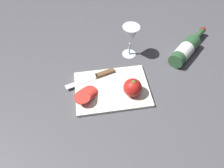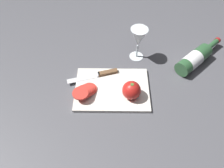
# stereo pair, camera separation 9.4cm
# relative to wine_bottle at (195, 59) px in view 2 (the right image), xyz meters

# --- Properties ---
(ground_plane) EXTENTS (3.00, 3.00, 0.00)m
(ground_plane) POSITION_rel_wine_bottle_xyz_m (0.37, 0.20, -0.04)
(ground_plane) COLOR #4C4C51
(cutting_board) EXTENTS (0.33, 0.23, 0.01)m
(cutting_board) POSITION_rel_wine_bottle_xyz_m (0.40, 0.17, -0.03)
(cutting_board) COLOR silver
(cutting_board) RESTS_ON ground_plane
(wine_bottle) EXTENTS (0.27, 0.25, 0.08)m
(wine_bottle) POSITION_rel_wine_bottle_xyz_m (0.00, 0.00, 0.00)
(wine_bottle) COLOR #2D5633
(wine_bottle) RESTS_ON ground_plane
(wine_glass) EXTENTS (0.08, 0.08, 0.17)m
(wine_glass) POSITION_rel_wine_bottle_xyz_m (0.28, -0.05, 0.08)
(wine_glass) COLOR silver
(wine_glass) RESTS_ON ground_plane
(whole_tomato) EXTENTS (0.08, 0.08, 0.08)m
(whole_tomato) POSITION_rel_wine_bottle_xyz_m (0.32, 0.21, 0.02)
(whole_tomato) COLOR red
(whole_tomato) RESTS_ON cutting_board
(knife) EXTENTS (0.23, 0.09, 0.01)m
(knife) POSITION_rel_wine_bottle_xyz_m (0.45, 0.09, -0.02)
(knife) COLOR silver
(knife) RESTS_ON cutting_board
(tomato_slice_stack_near) EXTENTS (0.10, 0.11, 0.04)m
(tomato_slice_stack_near) POSITION_rel_wine_bottle_xyz_m (0.51, 0.20, -0.00)
(tomato_slice_stack_near) COLOR red
(tomato_slice_stack_near) RESTS_ON cutting_board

